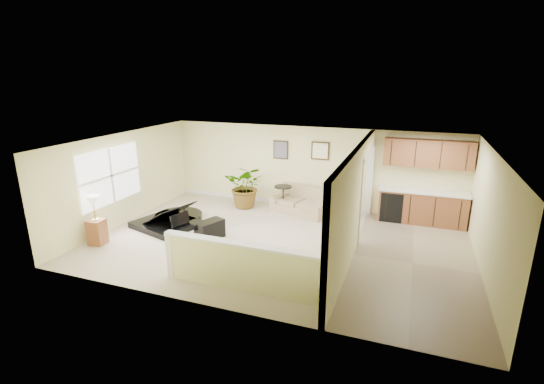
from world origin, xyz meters
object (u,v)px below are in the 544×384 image
(lamp_stand, at_px, (96,224))
(palm_plant, at_px, (246,186))
(piano_bench, at_px, (210,230))
(loveseat, at_px, (302,200))
(accent_table, at_px, (283,195))
(small_plant, at_px, (352,212))
(piano, at_px, (166,204))

(lamp_stand, bearing_deg, palm_plant, 58.54)
(palm_plant, height_order, lamp_stand, palm_plant)
(piano_bench, height_order, loveseat, loveseat)
(piano_bench, xyz_separation_m, accent_table, (1.05, 2.67, 0.26))
(accent_table, xyz_separation_m, small_plant, (2.10, -0.02, -0.29))
(piano_bench, relative_size, palm_plant, 0.52)
(loveseat, distance_m, accent_table, 0.59)
(accent_table, bearing_deg, small_plant, -0.44)
(palm_plant, bearing_deg, small_plant, 1.09)
(piano_bench, xyz_separation_m, loveseat, (1.62, 2.77, 0.13))
(piano_bench, xyz_separation_m, palm_plant, (-0.13, 2.59, 0.43))
(piano, distance_m, loveseat, 3.94)
(accent_table, bearing_deg, palm_plant, -176.19)
(piano, distance_m, piano_bench, 1.68)
(loveseat, relative_size, accent_table, 2.55)
(small_plant, bearing_deg, accent_table, 179.56)
(piano, height_order, accent_table, piano)
(small_plant, distance_m, lamp_stand, 6.81)
(piano, height_order, loveseat, piano)
(loveseat, bearing_deg, lamp_stand, -118.58)
(piano, xyz_separation_m, lamp_stand, (-0.88, -1.66, -0.10))
(small_plant, height_order, lamp_stand, lamp_stand)
(piano_bench, distance_m, palm_plant, 2.63)
(small_plant, bearing_deg, piano_bench, -139.91)
(palm_plant, xyz_separation_m, small_plant, (3.28, 0.06, -0.47))
(lamp_stand, bearing_deg, piano_bench, 26.20)
(accent_table, distance_m, palm_plant, 1.19)
(piano, bearing_deg, accent_table, 56.50)
(piano, relative_size, loveseat, 1.07)
(piano, bearing_deg, small_plant, 41.23)
(palm_plant, bearing_deg, piano_bench, -87.23)
(piano, bearing_deg, loveseat, 52.26)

